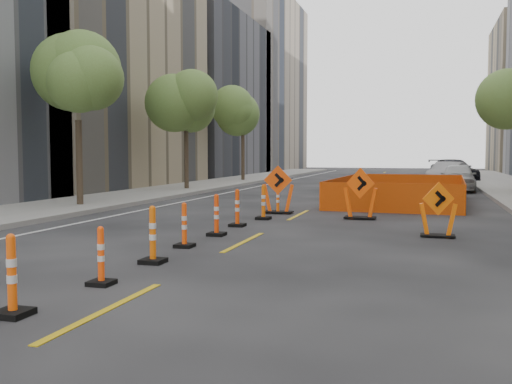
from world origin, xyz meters
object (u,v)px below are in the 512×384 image
(channelizer_3, at_px, (153,234))
(channelizer_5, at_px, (216,215))
(channelizer_2, at_px, (101,256))
(chevron_sign_center, at_px, (360,194))
(parked_car_near, at_px, (458,177))
(chevron_sign_right, at_px, (438,210))
(channelizer_8, at_px, (278,200))
(channelizer_1, at_px, (12,275))
(channelizer_6, at_px, (237,208))
(channelizer_4, at_px, (184,225))
(parked_car_mid, at_px, (448,174))
(parked_car_far, at_px, (453,170))
(channelizer_7, at_px, (263,202))
(chevron_sign_left, at_px, (278,190))

(channelizer_3, distance_m, channelizer_5, 3.69)
(channelizer_2, distance_m, channelizer_5, 5.54)
(channelizer_2, bearing_deg, channelizer_3, 90.91)
(channelizer_5, distance_m, chevron_sign_center, 5.58)
(parked_car_near, bearing_deg, chevron_sign_right, -91.79)
(channelizer_8, bearing_deg, channelizer_2, -90.28)
(channelizer_1, distance_m, channelizer_6, 9.23)
(channelizer_5, height_order, chevron_sign_right, chevron_sign_right)
(channelizer_4, distance_m, channelizer_6, 3.69)
(channelizer_3, xyz_separation_m, parked_car_near, (6.64, 22.96, 0.21))
(channelizer_5, relative_size, chevron_sign_center, 0.65)
(channelizer_3, xyz_separation_m, channelizer_5, (-0.10, 3.69, -0.02))
(channelizer_8, height_order, parked_car_mid, parked_car_mid)
(channelizer_3, relative_size, parked_car_mid, 0.24)
(channelizer_4, height_order, chevron_sign_right, chevron_sign_right)
(channelizer_8, relative_size, parked_car_far, 0.17)
(channelizer_2, height_order, channelizer_8, channelizer_2)
(channelizer_2, bearing_deg, channelizer_8, 89.72)
(channelizer_5, relative_size, channelizer_8, 1.14)
(channelizer_2, distance_m, channelizer_6, 7.38)
(channelizer_6, relative_size, parked_car_far, 0.20)
(channelizer_7, height_order, chevron_sign_center, chevron_sign_center)
(channelizer_4, height_order, chevron_sign_left, chevron_sign_left)
(parked_car_near, bearing_deg, parked_car_mid, 96.22)
(channelizer_5, relative_size, channelizer_6, 0.99)
(channelizer_3, distance_m, chevron_sign_left, 9.24)
(parked_car_near, distance_m, parked_car_far, 11.45)
(parked_car_near, xyz_separation_m, parked_car_far, (0.26, 11.45, 0.04))
(channelizer_5, xyz_separation_m, parked_car_near, (6.74, 19.27, 0.23))
(channelizer_3, relative_size, channelizer_4, 1.10)
(chevron_sign_left, relative_size, parked_car_far, 0.30)
(channelizer_7, height_order, chevron_sign_left, chevron_sign_left)
(chevron_sign_left, xyz_separation_m, parked_car_mid, (6.23, 18.84, -0.07))
(channelizer_5, height_order, channelizer_7, channelizer_7)
(channelizer_2, xyz_separation_m, parked_car_mid, (6.29, 29.92, 0.28))
(parked_car_mid, bearing_deg, chevron_sign_center, -81.86)
(channelizer_7, height_order, parked_car_mid, parked_car_mid)
(channelizer_6, distance_m, parked_car_mid, 23.45)
(channelizer_5, distance_m, channelizer_8, 5.54)
(channelizer_5, bearing_deg, parked_car_far, 77.17)
(channelizer_5, bearing_deg, channelizer_4, -92.09)
(parked_car_far, bearing_deg, parked_car_mid, -113.78)
(channelizer_3, distance_m, channelizer_8, 9.23)
(channelizer_5, xyz_separation_m, parked_car_far, (6.99, 30.72, 0.27))
(parked_car_far, bearing_deg, channelizer_3, -119.94)
(chevron_sign_left, bearing_deg, channelizer_7, -91.99)
(channelizer_6, xyz_separation_m, chevron_sign_left, (0.25, 3.70, 0.29))
(channelizer_6, distance_m, parked_car_far, 29.73)
(channelizer_6, distance_m, chevron_sign_center, 4.22)
(chevron_sign_center, relative_size, parked_car_mid, 0.36)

